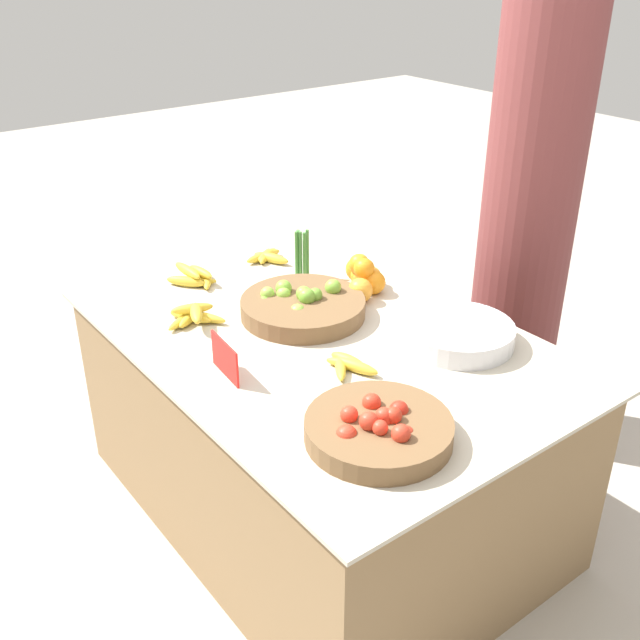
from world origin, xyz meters
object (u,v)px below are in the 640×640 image
Objects in this scene: lime_bowl at (303,306)px; metal_bowl at (459,334)px; tomato_basket at (379,429)px; vendor_person at (527,224)px; price_sign at (225,358)px.

metal_bowl is (0.41, 0.25, -0.00)m from lime_bowl.
tomato_basket is 0.53m from metal_bowl.
metal_bowl is (-0.21, 0.49, 0.00)m from tomato_basket.
metal_bowl is 0.66m from vendor_person.
price_sign is 1.22m from vendor_person.
lime_bowl is at bearing 159.32° from tomato_basket.
price_sign is (0.16, -0.37, 0.02)m from lime_bowl.
price_sign reaches higher than tomato_basket.
vendor_person is (-0.26, 0.60, 0.13)m from metal_bowl.
metal_bowl is 0.18× the size of vendor_person.
price_sign is (-0.25, -0.62, 0.02)m from metal_bowl.
tomato_basket is 0.20× the size of vendor_person.
price_sign reaches higher than lime_bowl.
vendor_person is at bearing 113.17° from tomato_basket.
tomato_basket is at bearing -66.94° from metal_bowl.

